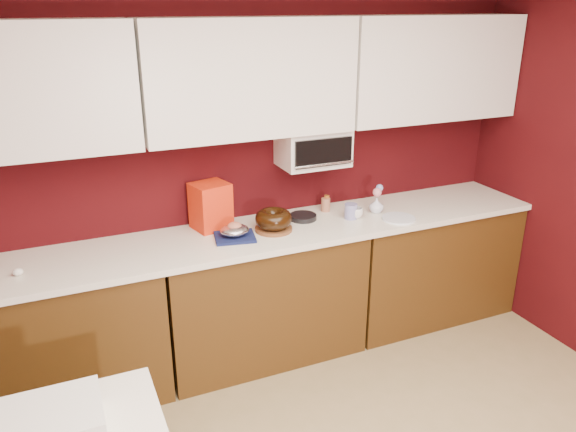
% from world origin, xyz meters
% --- Properties ---
extents(wall_back, '(4.00, 0.02, 2.50)m').
position_xyz_m(wall_back, '(0.00, 2.25, 1.25)').
color(wall_back, '#39070A').
rests_on(wall_back, floor).
extents(base_cabinet_left, '(1.31, 0.58, 0.86)m').
position_xyz_m(base_cabinet_left, '(-1.33, 1.94, 0.43)').
color(base_cabinet_left, '#442A0D').
rests_on(base_cabinet_left, floor).
extents(base_cabinet_center, '(1.31, 0.58, 0.86)m').
position_xyz_m(base_cabinet_center, '(0.00, 1.94, 0.43)').
color(base_cabinet_center, '#442A0D').
rests_on(base_cabinet_center, floor).
extents(base_cabinet_right, '(1.31, 0.58, 0.86)m').
position_xyz_m(base_cabinet_right, '(1.33, 1.94, 0.43)').
color(base_cabinet_right, '#442A0D').
rests_on(base_cabinet_right, floor).
extents(countertop, '(4.00, 0.62, 0.04)m').
position_xyz_m(countertop, '(0.00, 1.94, 0.88)').
color(countertop, silver).
rests_on(countertop, base_cabinet_center).
extents(upper_cabinet_left, '(1.31, 0.33, 0.70)m').
position_xyz_m(upper_cabinet_left, '(-1.33, 2.08, 1.85)').
color(upper_cabinet_left, white).
rests_on(upper_cabinet_left, wall_back).
extents(upper_cabinet_center, '(1.31, 0.33, 0.70)m').
position_xyz_m(upper_cabinet_center, '(0.00, 2.08, 1.85)').
color(upper_cabinet_center, white).
rests_on(upper_cabinet_center, wall_back).
extents(upper_cabinet_right, '(1.31, 0.33, 0.70)m').
position_xyz_m(upper_cabinet_right, '(1.33, 2.08, 1.85)').
color(upper_cabinet_right, white).
rests_on(upper_cabinet_right, wall_back).
extents(toaster_oven, '(0.45, 0.30, 0.25)m').
position_xyz_m(toaster_oven, '(0.45, 2.10, 1.38)').
color(toaster_oven, white).
rests_on(toaster_oven, upper_cabinet_center).
extents(toaster_oven_door, '(0.40, 0.02, 0.18)m').
position_xyz_m(toaster_oven_door, '(0.45, 1.94, 1.38)').
color(toaster_oven_door, black).
rests_on(toaster_oven_door, toaster_oven).
extents(toaster_oven_handle, '(0.42, 0.02, 0.02)m').
position_xyz_m(toaster_oven_handle, '(0.45, 1.93, 1.30)').
color(toaster_oven_handle, silver).
rests_on(toaster_oven_handle, toaster_oven).
extents(cake_base, '(0.32, 0.32, 0.02)m').
position_xyz_m(cake_base, '(0.09, 1.93, 0.91)').
color(cake_base, brown).
rests_on(cake_base, countertop).
extents(bundt_cake, '(0.28, 0.28, 0.10)m').
position_xyz_m(bundt_cake, '(0.09, 1.93, 0.98)').
color(bundt_cake, black).
rests_on(bundt_cake, cake_base).
extents(navy_towel, '(0.28, 0.25, 0.02)m').
position_xyz_m(navy_towel, '(-0.18, 1.90, 0.91)').
color(navy_towel, '#131A47').
rests_on(navy_towel, countertop).
extents(foil_ham_nest, '(0.23, 0.21, 0.07)m').
position_xyz_m(foil_ham_nest, '(-0.18, 1.90, 0.96)').
color(foil_ham_nest, silver).
rests_on(foil_ham_nest, navy_towel).
extents(roasted_ham, '(0.11, 0.10, 0.06)m').
position_xyz_m(roasted_ham, '(-0.18, 1.90, 0.98)').
color(roasted_ham, '#C17158').
rests_on(roasted_ham, foil_ham_nest).
extents(pandoro_box, '(0.26, 0.25, 0.30)m').
position_xyz_m(pandoro_box, '(-0.26, 2.13, 1.05)').
color(pandoro_box, red).
rests_on(pandoro_box, countertop).
extents(dark_pan, '(0.24, 0.24, 0.03)m').
position_xyz_m(dark_pan, '(0.35, 2.03, 0.92)').
color(dark_pan, black).
rests_on(dark_pan, countertop).
extents(coffee_mug, '(0.11, 0.11, 0.09)m').
position_xyz_m(coffee_mug, '(0.69, 1.91, 0.94)').
color(coffee_mug, white).
rests_on(coffee_mug, countertop).
extents(blue_jar, '(0.11, 0.11, 0.10)m').
position_xyz_m(blue_jar, '(0.65, 1.92, 0.95)').
color(blue_jar, navy).
rests_on(blue_jar, countertop).
extents(flower_vase, '(0.09, 0.09, 0.12)m').
position_xyz_m(flower_vase, '(0.87, 1.95, 0.96)').
color(flower_vase, silver).
rests_on(flower_vase, countertop).
extents(flower_pink, '(0.06, 0.06, 0.06)m').
position_xyz_m(flower_pink, '(0.87, 1.95, 1.05)').
color(flower_pink, '#D77C89').
rests_on(flower_pink, flower_vase).
extents(flower_blue, '(0.05, 0.05, 0.05)m').
position_xyz_m(flower_blue, '(0.90, 1.97, 1.07)').
color(flower_blue, '#7D8DC8').
rests_on(flower_blue, flower_vase).
extents(china_plate, '(0.23, 0.23, 0.01)m').
position_xyz_m(china_plate, '(0.94, 1.77, 0.91)').
color(china_plate, white).
rests_on(china_plate, countertop).
extents(amber_bottle, '(0.05, 0.05, 0.11)m').
position_xyz_m(amber_bottle, '(0.58, 2.13, 0.95)').
color(amber_bottle, '#93511A').
rests_on(amber_bottle, countertop).
extents(paper_cup, '(0.08, 0.08, 0.09)m').
position_xyz_m(paper_cup, '(0.56, 2.11, 0.95)').
color(paper_cup, '#9A6146').
rests_on(paper_cup, countertop).
extents(egg_right, '(0.07, 0.06, 0.04)m').
position_xyz_m(egg_right, '(-1.41, 1.88, 0.92)').
color(egg_right, silver).
rests_on(egg_right, countertop).
extents(newspaper_stack, '(0.38, 0.31, 0.13)m').
position_xyz_m(newspaper_stack, '(-1.31, 0.69, 0.82)').
color(newspaper_stack, white).
rests_on(newspaper_stack, dining_table).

